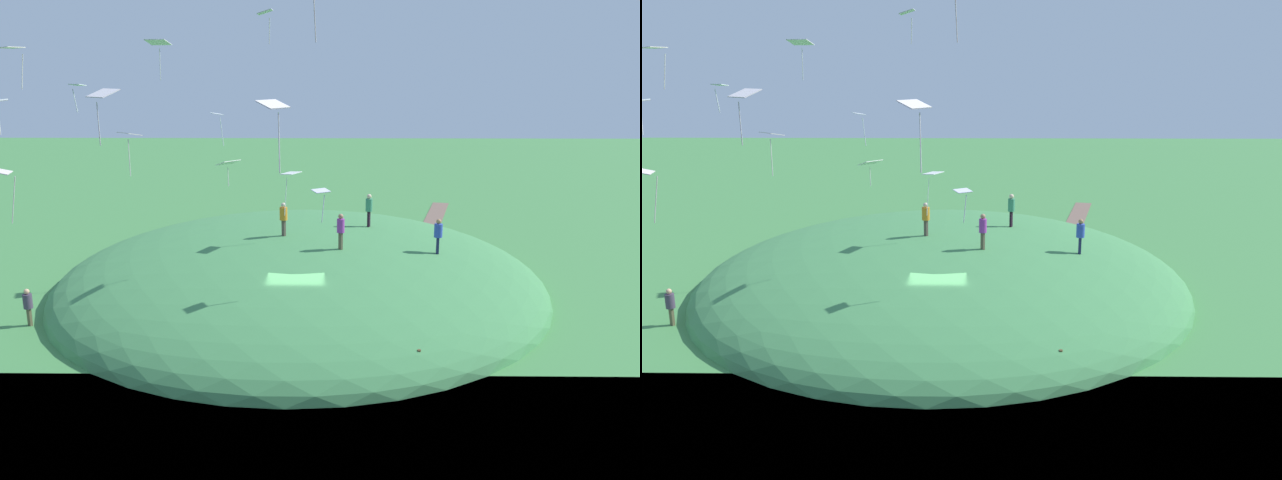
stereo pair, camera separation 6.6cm
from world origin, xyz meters
TOP-DOWN VIEW (x-y plane):
  - ground_plane at (0.00, 0.00)m, footprint 160.00×160.00m
  - grass_hill at (6.11, 0.07)m, footprint 27.25×25.74m
  - dirt_path at (21.37, -9.42)m, footprint 13.05×4.47m
  - person_on_hilltop at (5.50, 0.91)m, footprint 0.57×0.57m
  - person_with_child at (8.14, -3.67)m, footprint 0.51×0.51m
  - person_walking_path at (-0.10, 12.07)m, footprint 0.57×0.57m
  - person_near_shore at (3.23, -2.01)m, footprint 0.53×0.53m
  - person_watching_kites at (3.89, -6.85)m, footprint 0.43×0.43m
  - kite_0 at (4.52, 0.48)m, footprint 1.21×1.09m
  - kite_2 at (-4.28, 6.52)m, footprint 1.27×1.32m
  - kite_3 at (6.46, 4.31)m, footprint 1.00×0.85m
  - kite_4 at (-1.67, 11.70)m, footprint 1.08×0.85m
  - kite_5 at (1.10, 12.06)m, footprint 1.16×0.99m
  - kite_6 at (6.65, 7.19)m, footprint 1.09×1.34m
  - kite_7 at (1.80, 7.51)m, footprint 1.19×1.22m
  - kite_9 at (-1.61, -1.12)m, footprint 0.76×0.82m
  - kite_11 at (1.16, 9.44)m, footprint 0.66×0.75m
  - kite_12 at (1.69, 3.10)m, footprint 1.14×1.12m
  - kite_13 at (-7.89, 0.22)m, footprint 1.11×1.04m
  - kite_14 at (1.17, 1.25)m, footprint 0.91×0.62m
  - mooring_post at (-5.17, -4.81)m, footprint 0.14×0.14m

SIDE VIEW (x-z plane):
  - ground_plane at x=0.00m, z-range 0.00..0.00m
  - grass_hill at x=6.11m, z-range -2.81..2.81m
  - dirt_path at x=21.37m, z-range 0.00..0.04m
  - mooring_post at x=-5.17m, z-range 0.00..1.18m
  - person_walking_path at x=-0.10m, z-range 0.22..1.97m
  - person_watching_kites at x=3.89m, z-range 2.55..4.31m
  - person_near_shore at x=3.23m, z-range 2.95..4.72m
  - person_with_child at x=8.14m, z-range 2.92..4.77m
  - person_on_hilltop at x=5.50m, z-range 3.03..4.79m
  - kite_0 at x=4.52m, z-range 5.03..7.22m
  - kite_9 at x=-1.61m, z-range 5.74..7.08m
  - kite_12 at x=1.69m, z-range 6.52..7.74m
  - kite_4 at x=-1.67m, z-range 5.99..8.28m
  - kite_7 at x=1.80m, z-range 7.35..9.34m
  - kite_3 at x=6.46m, z-range 8.04..9.75m
  - kite_13 at x=-7.89m, z-range 9.08..11.22m
  - kite_2 at x=-4.28m, z-range 9.40..11.36m
  - kite_11 at x=1.16m, z-range 9.90..11.11m
  - kite_5 at x=1.10m, z-range 11.16..12.93m
  - kite_6 at x=6.65m, z-range 11.45..13.47m
  - kite_14 at x=1.17m, z-range 12.81..14.20m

